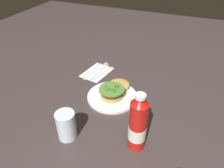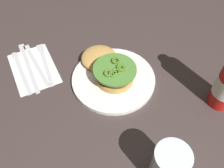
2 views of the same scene
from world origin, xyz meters
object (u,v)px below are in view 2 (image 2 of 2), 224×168
at_px(napkin, 34,68).
at_px(water_glass, 168,166).
at_px(steak_knife, 35,61).
at_px(spoon_utensil, 19,65).
at_px(dinner_plate, 113,79).
at_px(burger_sandwich, 109,68).
at_px(fork_utensil, 44,59).
at_px(butter_knife, 27,63).

bearing_deg(napkin, water_glass, -167.95).
height_order(water_glass, steak_knife, water_glass).
distance_m(steak_knife, spoon_utensil, 0.05).
bearing_deg(dinner_plate, burger_sandwich, -3.12).
distance_m(fork_utensil, butter_knife, 0.05).
distance_m(water_glass, steak_knife, 0.51).
bearing_deg(spoon_utensil, fork_utensil, -107.41).
bearing_deg(napkin, butter_knife, 14.01).
distance_m(dinner_plate, steak_knife, 0.26).
bearing_deg(fork_utensil, dinner_plate, -146.11).
bearing_deg(steak_knife, butter_knife, 75.59).
distance_m(dinner_plate, fork_utensil, 0.23).
bearing_deg(water_glass, steak_knife, 9.89).
xyz_separation_m(dinner_plate, spoon_utensil, (0.22, 0.20, -0.00)).
xyz_separation_m(fork_utensil, spoon_utensil, (0.02, 0.07, 0.00)).
xyz_separation_m(dinner_plate, steak_knife, (0.21, 0.16, -0.00)).
distance_m(dinner_plate, butter_knife, 0.28).
bearing_deg(water_glass, butter_knife, 12.16).
bearing_deg(water_glass, burger_sandwich, -12.82).
distance_m(dinner_plate, water_glass, 0.30).
bearing_deg(water_glass, fork_utensil, 6.97).
distance_m(water_glass, fork_utensil, 0.49).
bearing_deg(steak_knife, napkin, 148.37).
bearing_deg(napkin, steak_knife, -31.63).
bearing_deg(dinner_plate, water_glass, 166.35).
relative_size(burger_sandwich, spoon_utensil, 1.06).
xyz_separation_m(fork_utensil, butter_knife, (0.02, 0.05, 0.00)).
xyz_separation_m(steak_knife, spoon_utensil, (0.01, 0.05, 0.00)).
relative_size(burger_sandwich, napkin, 1.12).
xyz_separation_m(burger_sandwich, butter_knife, (0.19, 0.18, -0.03)).
bearing_deg(spoon_utensil, water_glass, -165.27).
bearing_deg(butter_knife, water_glass, -167.84).
height_order(water_glass, fork_utensil, water_glass).
xyz_separation_m(burger_sandwich, fork_utensil, (0.17, 0.13, -0.03)).
relative_size(water_glass, napkin, 0.65).
xyz_separation_m(water_glass, butter_knife, (0.50, 0.11, -0.05)).
relative_size(water_glass, fork_utensil, 0.63).
xyz_separation_m(water_glass, steak_knife, (0.50, 0.09, -0.05)).
relative_size(dinner_plate, spoon_utensil, 1.28).
xyz_separation_m(water_glass, fork_utensil, (0.49, 0.06, -0.05)).
xyz_separation_m(dinner_plate, butter_knife, (0.21, 0.18, -0.00)).
xyz_separation_m(dinner_plate, fork_utensil, (0.19, 0.13, -0.00)).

